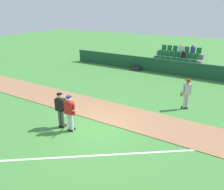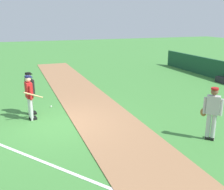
{
  "view_description": "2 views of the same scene",
  "coord_description": "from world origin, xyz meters",
  "views": [
    {
      "loc": [
        5.61,
        -7.71,
        5.39
      ],
      "look_at": [
        -0.15,
        1.68,
        1.12
      ],
      "focal_mm": 35.95,
      "sensor_mm": 36.0,
      "label": 1
    },
    {
      "loc": [
        9.36,
        -1.3,
        3.82
      ],
      "look_at": [
        0.65,
        1.96,
        1.13
      ],
      "focal_mm": 42.41,
      "sensor_mm": 36.0,
      "label": 2
    }
  ],
  "objects": [
    {
      "name": "ground_plane",
      "position": [
        0.0,
        0.0,
        0.0
      ],
      "size": [
        80.0,
        80.0,
        0.0
      ],
      "primitive_type": "plane",
      "color": "#42843A"
    },
    {
      "name": "infield_dirt_path",
      "position": [
        0.0,
        1.81,
        0.01
      ],
      "size": [
        28.0,
        2.48,
        0.03
      ],
      "primitive_type": "cube",
      "color": "#9E704C",
      "rests_on": "ground"
    },
    {
      "name": "foul_line_chalk",
      "position": [
        3.0,
        -0.5,
        0.01
      ],
      "size": [
        9.67,
        7.26,
        0.01
      ],
      "primitive_type": "cube",
      "rotation": [
        0.0,
        0.0,
        0.64
      ],
      "color": "white",
      "rests_on": "ground"
    },
    {
      "name": "batter_red_jersey",
      "position": [
        -0.86,
        -0.86,
        0.97
      ],
      "size": [
        0.73,
        0.74,
        1.76
      ],
      "color": "silver",
      "rests_on": "ground"
    },
    {
      "name": "umpire_home_plate",
      "position": [
        -1.47,
        -0.8,
        1.0
      ],
      "size": [
        0.58,
        0.36,
        1.76
      ],
      "color": "#4C4C4C",
      "rests_on": "ground"
    },
    {
      "name": "runner_grey_jersey",
      "position": [
        3.04,
        4.47,
        0.96
      ],
      "size": [
        0.56,
        0.5,
        1.76
      ],
      "color": "#B2B2B2",
      "rests_on": "ground"
    },
    {
      "name": "baseball",
      "position": [
        -2.12,
        0.08,
        0.04
      ],
      "size": [
        0.07,
        0.07,
        0.07
      ],
      "primitive_type": "sphere",
      "color": "white",
      "rests_on": "ground"
    },
    {
      "name": "equipment_bag",
      "position": [
        -3.14,
        10.65,
        0.18
      ],
      "size": [
        0.9,
        0.36,
        0.36
      ],
      "primitive_type": "cube",
      "color": "#232328",
      "rests_on": "ground"
    }
  ]
}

